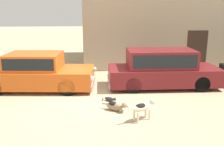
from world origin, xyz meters
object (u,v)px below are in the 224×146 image
Objects in this scene: stray_dog_spotted at (116,106)px; stray_dog_tan at (143,107)px; parked_sedan_second at (162,68)px; stray_cat at (110,99)px; parked_sedan_nearest at (36,71)px.

stray_dog_spotted is 1.07m from stray_dog_tan.
parked_sedan_second reaches higher than stray_dog_tan.
parked_sedan_second is at bearing 37.56° from stray_dog_tan.
stray_cat is (-2.27, -1.57, -0.73)m from parked_sedan_second.
parked_sedan_second is 2.85m from stray_cat.
stray_dog_spotted is 1.68× the size of stray_cat.
stray_cat is at bearing -144.37° from parked_sedan_second.
parked_sedan_nearest is at bearing 173.99° from stray_dog_spotted.
parked_sedan_nearest is 1.03× the size of parked_sedan_second.
stray_dog_tan reaches higher than stray_dog_spotted.
stray_cat is at bearing 89.99° from stray_dog_tan.
parked_sedan_nearest is 4.99m from stray_dog_tan.
stray_cat is (-0.13, 0.86, -0.09)m from stray_dog_spotted.
stray_cat is at bearing 132.24° from stray_dog_spotted.
stray_dog_spotted is at bearing -130.46° from parked_sedan_second.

